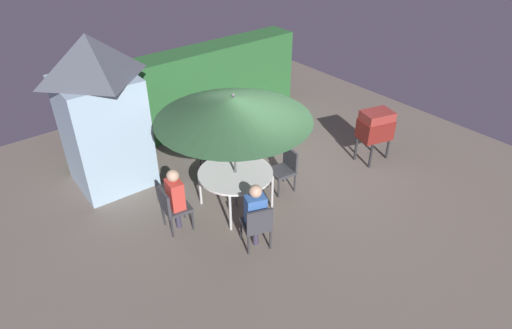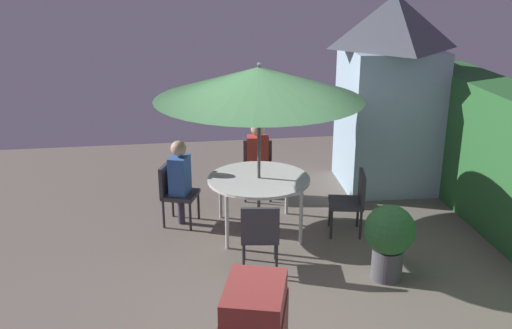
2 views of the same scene
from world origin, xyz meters
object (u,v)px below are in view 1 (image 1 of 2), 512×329
Objects in this scene: chair_toward_house at (210,153)px; chair_far_side at (257,224)px; chair_toward_hedge at (285,167)px; patio_umbrella at (233,108)px; bbq_grill at (376,126)px; chair_near_shed at (172,206)px; garden_shed at (101,112)px; person_in_blue at (256,209)px; person_in_red at (175,193)px; patio_table at (235,175)px; potted_plant_by_shed at (254,133)px.

chair_far_side is at bearing -105.64° from chair_toward_house.
chair_toward_house is (-0.87, 1.42, 0.00)m from chair_toward_hedge.
bbq_grill is at bearing -8.98° from patio_umbrella.
patio_umbrella is 3.09× the size of chair_near_shed.
garden_shed is 3.72m from person_in_blue.
person_in_red is (-0.79, 1.32, 0.26)m from chair_far_side.
chair_toward_hedge is at bearing -43.82° from garden_shed.
person_in_blue is at bearing -109.63° from patio_table.
chair_toward_house is at bearing 74.50° from person_in_blue.
chair_toward_hedge is 1.67m from chair_toward_house.
person_in_blue is at bearing -109.63° from patio_umbrella.
chair_toward_hedge is at bearing -7.67° from chair_near_shed.
chair_near_shed and chair_far_side have the same top height.
bbq_grill is 1.33× the size of chair_near_shed.
patio_umbrella reaches higher than potted_plant_by_shed.
potted_plant_by_shed reaches higher than chair_toward_hedge.
patio_table is 3.51m from bbq_grill.
person_in_red is at bearing -156.77° from potted_plant_by_shed.
bbq_grill is 3.89m from person_in_blue.
chair_far_side is 1.57m from person_in_red.
chair_near_shed is at bearing -84.82° from garden_shed.
patio_table is 1.13× the size of person_in_red.
bbq_grill is at bearing -9.59° from chair_toward_hedge.
patio_table is 1.32m from chair_toward_house.
garden_shed is 3.80m from chair_toward_hedge.
chair_toward_house is 2.45m from person_in_blue.
patio_umbrella reaches higher than chair_toward_hedge.
chair_toward_house is at bearing 150.41° from bbq_grill.
garden_shed is at bearing 147.96° from chair_toward_house.
chair_far_side is at bearing -109.63° from patio_table.
garden_shed is at bearing 97.33° from person_in_red.
person_in_blue is at bearing -54.16° from chair_near_shed.
chair_far_side is (0.88, -1.34, 0.00)m from chair_near_shed.
patio_table is 0.51× the size of patio_umbrella.
chair_near_shed is at bearing -144.89° from chair_toward_house.
patio_table is 1.58× the size of chair_toward_house.
potted_plant_by_shed is (-1.94, 1.88, -0.29)m from bbq_grill.
potted_plant_by_shed reaches higher than chair_toward_house.
patio_table is at bearing -101.85° from chair_toward_house.
patio_umbrella is 3.09× the size of chair_toward_house.
chair_far_side and chair_toward_hedge have the same top height.
chair_toward_hedge is at bearing 31.34° from person_in_blue.
chair_far_side is (-0.41, -1.16, -0.22)m from patio_table.
person_in_red is (-1.21, 0.16, 0.04)m from patio_table.
bbq_grill reaches higher than potted_plant_by_shed.
patio_table is at bearing 70.37° from person_in_blue.
chair_toward_house reaches higher than patio_table.
chair_toward_house is 1.86m from person_in_red.
chair_toward_house is (0.68, 2.43, 0.00)m from chair_far_side.
person_in_blue reaches higher than chair_far_side.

